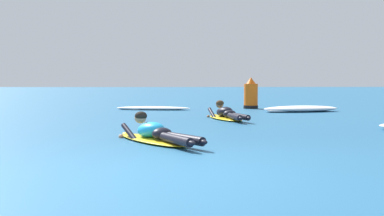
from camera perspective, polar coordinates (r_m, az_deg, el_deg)
ground_plane at (r=15.46m, az=-2.33°, el=-0.56°), size 120.00×120.00×0.00m
surfer_near at (r=8.09m, az=-4.35°, el=-3.10°), size 1.66×2.39×0.53m
surfer_far at (r=12.77m, az=4.09°, el=-0.75°), size 1.03×2.51×0.54m
whitewater_front at (r=16.32m, az=12.76°, el=-0.11°), size 2.74×1.43×0.20m
whitewater_mid_right at (r=16.98m, az=-4.61°, el=-0.02°), size 2.69×0.98×0.13m
channel_marker_buoy at (r=17.84m, az=6.96°, el=1.44°), size 0.53×0.53×1.15m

